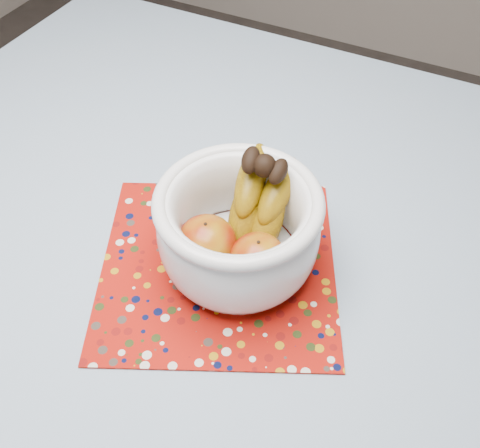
{
  "coord_description": "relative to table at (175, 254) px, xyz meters",
  "views": [
    {
      "loc": [
        0.4,
        -0.53,
        1.48
      ],
      "look_at": [
        0.15,
        -0.02,
        0.85
      ],
      "focal_mm": 42.0,
      "sensor_mm": 36.0,
      "label": 1
    }
  ],
  "objects": [
    {
      "name": "table",
      "position": [
        0.0,
        0.0,
        0.0
      ],
      "size": [
        1.2,
        1.2,
        0.75
      ],
      "color": "brown",
      "rests_on": "ground"
    },
    {
      "name": "tablecloth",
      "position": [
        0.0,
        0.0,
        0.08
      ],
      "size": [
        1.32,
        1.32,
        0.01
      ],
      "primitive_type": "cube",
      "color": "slate",
      "rests_on": "table"
    },
    {
      "name": "placemat",
      "position": [
        0.12,
        -0.05,
        0.09
      ],
      "size": [
        0.49,
        0.49,
        0.0
      ],
      "primitive_type": "cube",
      "rotation": [
        0.0,
        0.0,
        0.44
      ],
      "color": "#991008",
      "rests_on": "tablecloth"
    },
    {
      "name": "fruit_bowl",
      "position": [
        0.15,
        -0.02,
        0.18
      ],
      "size": [
        0.25,
        0.26,
        0.19
      ],
      "color": "white",
      "rests_on": "placemat"
    }
  ]
}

